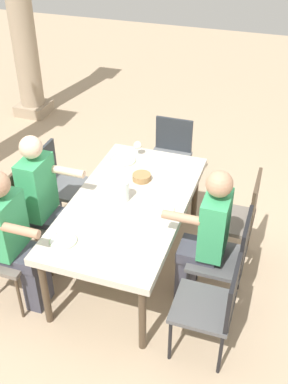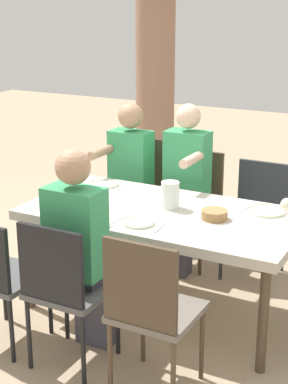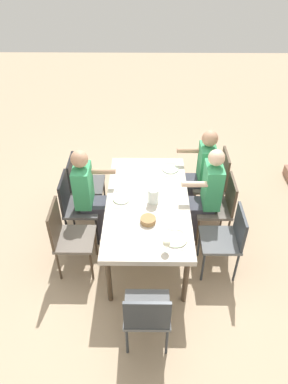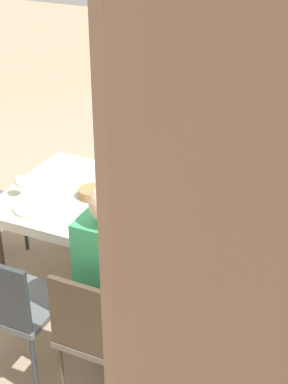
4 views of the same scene
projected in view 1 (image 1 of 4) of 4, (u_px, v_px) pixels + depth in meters
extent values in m
plane|color=tan|center=(130.00, 264.00, 4.46)|extent=(16.00, 16.00, 0.00)
cube|color=beige|center=(129.00, 205.00, 4.06)|extent=(1.85, 0.98, 0.06)
cylinder|color=#473828|center=(45.00, 292.00, 3.72)|extent=(0.06, 0.06, 0.67)
cylinder|color=#473828|center=(121.00, 181.00, 5.03)|extent=(0.06, 0.06, 0.67)
cylinder|color=#473828|center=(142.00, 318.00, 3.51)|extent=(0.06, 0.06, 0.67)
cylinder|color=#473828|center=(195.00, 195.00, 4.82)|extent=(0.06, 0.06, 0.67)
cube|color=#6A6158|center=(7.00, 255.00, 3.87)|extent=(0.44, 0.44, 0.04)
cylinder|color=#473828|center=(20.00, 298.00, 3.82)|extent=(0.03, 0.03, 0.46)
cylinder|color=#473828|center=(42.00, 267.00, 4.11)|extent=(0.03, 0.03, 0.46)
cylinder|color=#473828|center=(5.00, 257.00, 4.21)|extent=(0.03, 0.03, 0.46)
cube|color=#4F4F50|center=(203.00, 307.00, 3.46)|extent=(0.44, 0.44, 0.04)
cube|color=black|center=(233.00, 294.00, 3.28)|extent=(0.42, 0.03, 0.42)
cylinder|color=black|center=(183.00, 303.00, 3.79)|extent=(0.03, 0.03, 0.43)
cylinder|color=black|center=(170.00, 340.00, 3.49)|extent=(0.03, 0.03, 0.43)
cylinder|color=black|center=(230.00, 315.00, 3.69)|extent=(0.03, 0.03, 0.43)
cylinder|color=black|center=(220.00, 354.00, 3.39)|extent=(0.03, 0.03, 0.43)
cube|color=#6A6158|center=(37.00, 219.00, 4.27)|extent=(0.44, 0.44, 0.04)
cube|color=#473828|center=(14.00, 195.00, 4.19)|extent=(0.42, 0.03, 0.43)
cylinder|color=#473828|center=(49.00, 257.00, 4.21)|extent=(0.03, 0.03, 0.46)
cylinder|color=#473828|center=(68.00, 231.00, 4.51)|extent=(0.03, 0.03, 0.46)
cylinder|color=#473828|center=(12.00, 248.00, 4.31)|extent=(0.03, 0.03, 0.46)
cylinder|color=#473828|center=(33.00, 223.00, 4.61)|extent=(0.03, 0.03, 0.46)
cube|color=#4F4F50|center=(217.00, 259.00, 3.83)|extent=(0.44, 0.44, 0.04)
cube|color=black|center=(245.00, 243.00, 3.65)|extent=(0.42, 0.03, 0.45)
cylinder|color=black|center=(197.00, 261.00, 4.17)|extent=(0.03, 0.03, 0.46)
cylinder|color=black|center=(187.00, 291.00, 3.88)|extent=(0.03, 0.03, 0.46)
cylinder|color=black|center=(240.00, 270.00, 4.07)|extent=(0.03, 0.03, 0.46)
cylinder|color=black|center=(233.00, 302.00, 3.78)|extent=(0.03, 0.03, 0.46)
cube|color=#5B5E61|center=(65.00, 187.00, 4.70)|extent=(0.44, 0.44, 0.04)
cube|color=#2D3338|center=(45.00, 166.00, 4.63)|extent=(0.42, 0.03, 0.41)
cylinder|color=#2D3338|center=(76.00, 221.00, 4.64)|extent=(0.03, 0.03, 0.46)
cylinder|color=#2D3338|center=(91.00, 199.00, 4.94)|extent=(0.03, 0.03, 0.46)
cylinder|color=#2D3338|center=(42.00, 213.00, 4.74)|extent=(0.03, 0.03, 0.46)
cylinder|color=#2D3338|center=(59.00, 193.00, 5.04)|extent=(0.03, 0.03, 0.46)
cube|color=#6A6158|center=(229.00, 219.00, 4.27)|extent=(0.44, 0.44, 0.04)
cube|color=#473828|center=(254.00, 202.00, 4.08)|extent=(0.42, 0.03, 0.47)
cylinder|color=#473828|center=(210.00, 224.00, 4.60)|extent=(0.03, 0.03, 0.46)
cylinder|color=#473828|center=(202.00, 248.00, 4.31)|extent=(0.03, 0.03, 0.46)
cylinder|color=#473828|center=(249.00, 232.00, 4.51)|extent=(0.03, 0.03, 0.46)
cylinder|color=#473828|center=(243.00, 257.00, 4.21)|extent=(0.03, 0.03, 0.46)
cube|color=#5B5E61|center=(168.00, 159.00, 5.19)|extent=(0.44, 0.44, 0.04)
cube|color=#2D3338|center=(174.00, 135.00, 5.23)|extent=(0.03, 0.42, 0.41)
cylinder|color=#2D3338|center=(147.00, 183.00, 5.23)|extent=(0.03, 0.03, 0.43)
cylinder|color=#2D3338|center=(180.00, 189.00, 5.13)|extent=(0.03, 0.03, 0.43)
cylinder|color=#2D3338|center=(157.00, 166.00, 5.52)|extent=(0.03, 0.03, 0.43)
cylinder|color=#2D3338|center=(188.00, 171.00, 5.42)|extent=(0.03, 0.03, 0.43)
cube|color=#3F3F4C|center=(186.00, 273.00, 4.04)|extent=(0.24, 0.14, 0.46)
cube|color=#3F3F4C|center=(198.00, 252.00, 3.86)|extent=(0.28, 0.32, 0.10)
cube|color=#389E60|center=(215.00, 225.00, 3.65)|extent=(0.34, 0.20, 0.53)
sphere|color=tan|center=(219.00, 184.00, 3.43)|extent=(0.20, 0.20, 0.20)
cylinder|color=tan|center=(181.00, 218.00, 3.53)|extent=(0.07, 0.30, 0.07)
cube|color=#3F3F4C|center=(38.00, 283.00, 3.95)|extent=(0.24, 0.14, 0.46)
cube|color=#3F3F4C|center=(23.00, 256.00, 3.81)|extent=(0.28, 0.32, 0.10)
cube|color=#389E60|center=(5.00, 224.00, 3.66)|extent=(0.34, 0.20, 0.51)
cylinder|color=tan|center=(21.00, 230.00, 3.43)|extent=(0.07, 0.30, 0.07)
cube|color=#3F3F4C|center=(65.00, 245.00, 4.34)|extent=(0.24, 0.14, 0.46)
cube|color=#3F3F4C|center=(53.00, 219.00, 4.21)|extent=(0.28, 0.32, 0.10)
cube|color=#389E60|center=(37.00, 187.00, 4.05)|extent=(0.34, 0.20, 0.56)
sphere|color=beige|center=(31.00, 147.00, 3.82)|extent=(0.19, 0.19, 0.19)
cylinder|color=beige|center=(68.00, 172.00, 4.02)|extent=(0.07, 0.30, 0.07)
cube|color=tan|center=(34.00, 108.00, 7.15)|extent=(0.45, 0.45, 0.16)
cylinder|color=tan|center=(20.00, 10.00, 6.32)|extent=(0.35, 0.35, 2.73)
cylinder|color=white|center=(63.00, 241.00, 3.61)|extent=(0.21, 0.21, 0.01)
torus|color=#A9CD91|center=(63.00, 240.00, 3.60)|extent=(0.22, 0.22, 0.01)
cube|color=silver|center=(54.00, 254.00, 3.49)|extent=(0.02, 0.17, 0.01)
cube|color=silver|center=(72.00, 230.00, 3.73)|extent=(0.02, 0.17, 0.01)
cylinder|color=white|center=(162.00, 210.00, 3.94)|extent=(0.20, 0.20, 0.01)
torus|color=#A9CD91|center=(162.00, 209.00, 3.93)|extent=(0.20, 0.20, 0.01)
cube|color=silver|center=(157.00, 221.00, 3.82)|extent=(0.03, 0.17, 0.01)
cube|color=silver|center=(167.00, 200.00, 4.05)|extent=(0.03, 0.17, 0.01)
cylinder|color=white|center=(123.00, 160.00, 4.60)|extent=(0.25, 0.25, 0.01)
torus|color=#A4C786|center=(123.00, 160.00, 4.59)|extent=(0.25, 0.25, 0.01)
cylinder|color=white|center=(138.00, 155.00, 4.69)|extent=(0.06, 0.06, 0.00)
cylinder|color=white|center=(138.00, 152.00, 4.67)|extent=(0.01, 0.01, 0.07)
sphere|color=#F2EFCC|center=(138.00, 145.00, 4.63)|extent=(0.08, 0.08, 0.08)
cube|color=silver|center=(117.00, 168.00, 4.48)|extent=(0.03, 0.17, 0.01)
cube|color=silver|center=(128.00, 153.00, 4.71)|extent=(0.03, 0.17, 0.01)
cylinder|color=white|center=(122.00, 191.00, 4.02)|extent=(0.12, 0.12, 0.19)
cylinder|color=#EFEAC6|center=(122.00, 193.00, 4.03)|extent=(0.11, 0.11, 0.12)
cylinder|color=#9E7547|center=(142.00, 177.00, 4.31)|extent=(0.17, 0.17, 0.06)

